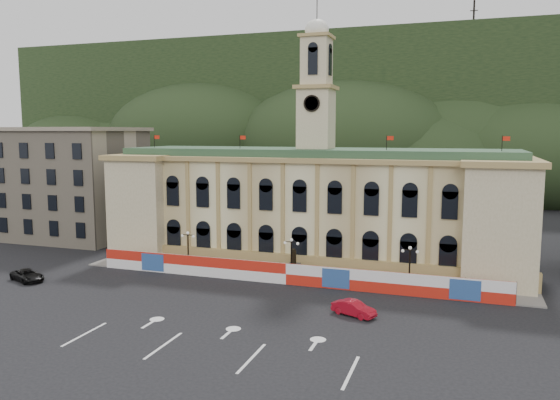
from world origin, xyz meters
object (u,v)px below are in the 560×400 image
(statue, at_px, (294,268))
(lamp_center, at_px, (291,255))
(red_sedan, at_px, (354,308))
(black_suv, at_px, (27,275))

(statue, relative_size, lamp_center, 0.72)
(statue, xyz_separation_m, red_sedan, (9.72, -11.37, -0.45))
(lamp_center, height_order, red_sedan, lamp_center)
(red_sedan, xyz_separation_m, black_suv, (-39.72, -0.39, -0.03))
(red_sedan, distance_m, black_suv, 39.72)
(red_sedan, relative_size, black_suv, 0.85)
(statue, distance_m, black_suv, 32.23)
(statue, height_order, lamp_center, lamp_center)
(lamp_center, relative_size, red_sedan, 1.09)
(lamp_center, relative_size, black_suv, 0.93)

